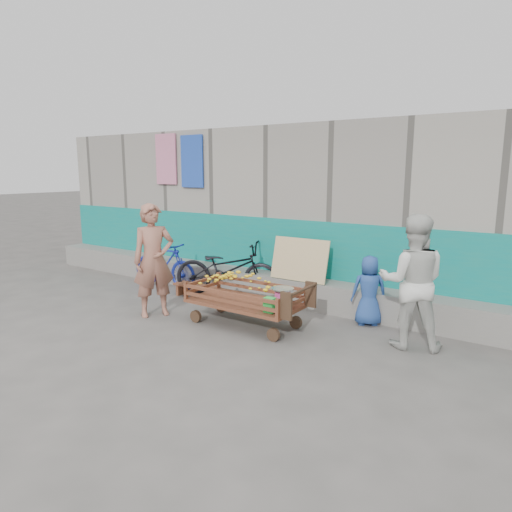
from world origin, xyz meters
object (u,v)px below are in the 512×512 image
Objects in this scene: bench at (197,288)px; woman at (412,282)px; child at (369,291)px; banana_cart at (243,291)px; bicycle_blue at (164,265)px; vendor_man at (154,260)px; bicycle_dark at (227,269)px.

woman reaches higher than bench.
woman is 0.96m from child.
banana_cart is 1.18× the size of bicycle_blue.
vendor_man reaches higher than woman.
bench is at bearing -21.19° from woman.
child is 2.64m from bicycle_dark.
banana_cart is at bearing -111.88° from bicycle_blue.
vendor_man is at bearing -82.89° from bench.
woman is 1.13× the size of bicycle_blue.
bicycle_blue is at bearing 76.14° from bicycle_dark.
child is (-0.74, 0.51, -0.34)m from woman.
child is 0.54× the size of bicycle_dark.
banana_cart is 1.83m from child.
woman reaches higher than child.
woman is at bearing -121.41° from bicycle_dark.
woman reaches higher than bicycle_blue.
vendor_man reaches higher than banana_cart.
vendor_man is (0.14, -1.12, 0.70)m from bench.
child is at bearing -112.97° from bicycle_dark.
bicycle_dark is at bearing -30.35° from child.
vendor_man reaches higher than child.
child is 0.68× the size of bicycle_blue.
child is at bearing -53.07° from woman.
bicycle_blue is at bearing 71.53° from vendor_man.
woman is 1.66× the size of child.
vendor_man is at bearing -3.16° from child.
bicycle_blue is at bearing -27.23° from child.
banana_cart is 1.74m from bench.
bicycle_dark reaches higher than bicycle_blue.
woman is at bearing -44.85° from vendor_man.
vendor_man is 1.69× the size of child.
bicycle_blue reaches higher than banana_cart.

